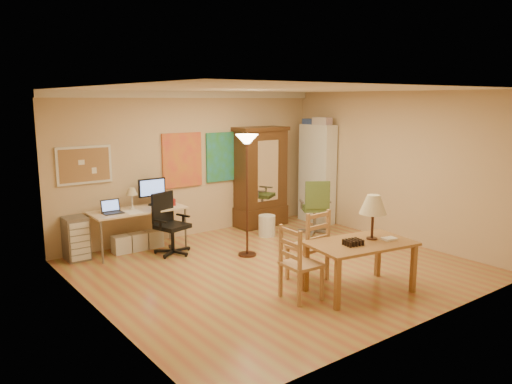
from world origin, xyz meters
TOP-DOWN VIEW (x-y plane):
  - floor at (0.00, 0.00)m, footprint 5.50×5.50m
  - crown_molding at (0.00, 2.46)m, footprint 5.50×0.08m
  - corkboard at (-2.05, 2.47)m, footprint 0.90×0.04m
  - art_panel_left at (-0.25, 2.47)m, footprint 0.80×0.04m
  - art_panel_right at (0.65, 2.47)m, footprint 0.75×0.04m
  - dining_table at (0.37, -1.40)m, footprint 1.50×1.04m
  - ladder_chair_back at (0.04, -0.67)m, footprint 0.50×0.48m
  - ladder_chair_left at (-0.54, -1.11)m, footprint 0.46×0.48m
  - torchiere_lamp at (0.01, 0.79)m, footprint 0.36×0.36m
  - computer_desk at (-1.29, 2.16)m, footprint 1.59×0.69m
  - office_chair_black at (-0.95, 1.64)m, footprint 0.63×0.63m
  - office_chair_green at (1.88, 1.13)m, footprint 0.66×0.66m
  - drawer_cart at (-2.32, 2.28)m, footprint 0.35×0.42m
  - armoire at (1.40, 2.24)m, footprint 1.10×0.52m
  - bookshelf at (2.55, 1.80)m, footprint 0.31×0.82m
  - wastebin at (1.01, 1.54)m, footprint 0.32×0.32m

SIDE VIEW (x-z plane):
  - floor at x=0.00m, z-range 0.00..0.00m
  - wastebin at x=1.01m, z-range 0.00..0.40m
  - office_chair_black at x=-0.95m, z-range -0.24..0.79m
  - office_chair_green at x=1.88m, z-range -0.24..0.80m
  - drawer_cart at x=-2.32m, z-range 0.00..0.70m
  - computer_desk at x=-1.29m, z-range -0.16..1.04m
  - ladder_chair_left at x=-0.54m, z-range -0.03..0.95m
  - ladder_chair_back at x=0.04m, z-range -0.03..1.00m
  - dining_table at x=0.37m, z-range 0.17..1.47m
  - armoire at x=1.40m, z-range -0.13..1.88m
  - bookshelf at x=2.55m, z-range 0.00..2.04m
  - art_panel_left at x=-0.25m, z-range 0.95..1.95m
  - art_panel_right at x=0.65m, z-range 0.98..1.92m
  - corkboard at x=-2.05m, z-range 1.19..1.81m
  - torchiere_lamp at x=0.01m, z-range 0.61..2.61m
  - crown_molding at x=0.00m, z-range 2.58..2.70m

